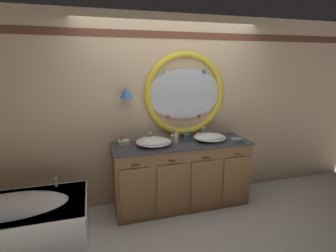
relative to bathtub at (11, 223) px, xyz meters
name	(u,v)px	position (x,y,z in m)	size (l,w,h in m)	color
ground_plane	(182,215)	(1.96, 0.08, -0.31)	(14.00, 14.00, 0.00)	silver
back_wall_assembly	(171,109)	(1.98, 0.67, 1.02)	(6.40, 0.26, 2.60)	#D6B78E
vanity_counter	(181,174)	(2.03, 0.35, 0.15)	(1.87, 0.60, 0.91)	olive
bathtub	(11,223)	(0.00, 0.00, 0.00)	(1.56, 0.87, 0.61)	white
sink_basin_left	(154,142)	(1.64, 0.32, 0.66)	(0.46, 0.46, 0.11)	white
sink_basin_right	(210,137)	(2.43, 0.32, 0.66)	(0.44, 0.44, 0.11)	white
faucet_set_left	(150,137)	(1.64, 0.55, 0.66)	(0.22, 0.12, 0.14)	silver
faucet_set_right	(203,133)	(2.43, 0.55, 0.67)	(0.21, 0.12, 0.16)	silver
toothbrush_holder_left	(173,138)	(1.95, 0.46, 0.66)	(0.08, 0.08, 0.20)	silver
toothbrush_holder_right	(187,137)	(2.13, 0.41, 0.66)	(0.08, 0.08, 0.20)	slate
soap_dispenser	(176,138)	(1.95, 0.34, 0.68)	(0.06, 0.06, 0.17)	#EFE5C6
folded_hand_towel	(237,140)	(2.78, 0.20, 0.63)	(0.16, 0.11, 0.04)	#7593A8
toiletry_basket	(124,142)	(1.28, 0.50, 0.64)	(0.14, 0.12, 0.12)	beige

